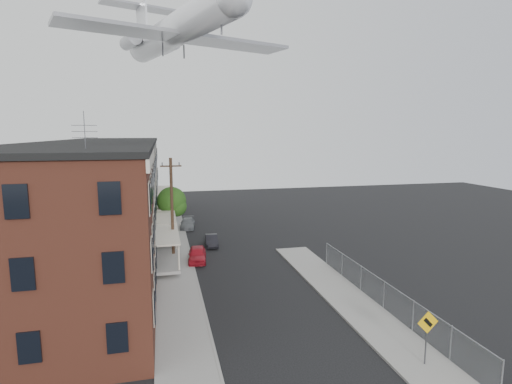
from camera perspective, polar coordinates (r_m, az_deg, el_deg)
ground at (r=20.75m, az=7.30°, el=-23.91°), size 120.00×120.00×0.00m
sidewalk_left at (r=41.83m, az=-11.80°, el=-7.00°), size 3.00×62.00×0.12m
sidewalk_right at (r=27.60m, az=13.85°, el=-15.34°), size 3.00×26.00×0.12m
curb_left at (r=41.89m, az=-9.81°, el=-6.91°), size 0.15×62.00×0.14m
curb_right at (r=27.00m, az=11.01°, el=-15.78°), size 0.15×26.00×0.14m
corner_building at (r=24.73m, az=-26.26°, el=-6.29°), size 10.31×12.30×12.15m
row_house_a at (r=33.85m, az=-22.69°, el=-2.34°), size 11.98×7.00×10.30m
row_house_b at (r=40.67m, az=-21.13°, el=-0.53°), size 11.98×7.00×10.30m
row_house_c at (r=47.55m, az=-20.03°, el=0.75°), size 11.98×7.00×10.30m
row_house_d at (r=54.46m, az=-19.20°, el=1.71°), size 11.98×7.00×10.30m
row_house_e at (r=61.39m, az=-18.56°, el=2.46°), size 11.98×7.00×10.30m
chainlink_fence at (r=27.13m, az=17.82°, el=-13.80°), size 0.06×18.06×1.90m
warning_sign at (r=21.51m, az=23.26°, el=-17.60°), size 1.10×0.11×2.80m
utility_pole at (r=34.95m, az=-11.90°, el=-2.29°), size 1.80×0.26×9.00m
street_tree at (r=44.94m, az=-11.79°, el=-1.50°), size 3.22×3.20×5.20m
car_near at (r=35.40m, az=-8.40°, el=-8.80°), size 1.89×3.88×1.28m
car_mid at (r=39.89m, az=-6.38°, el=-6.91°), size 1.34×3.38×1.10m
car_far at (r=47.55m, az=-9.74°, el=-4.43°), size 2.07×4.10×1.14m
airplane at (r=42.63m, az=-11.60°, el=21.62°), size 22.14×25.35×7.37m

